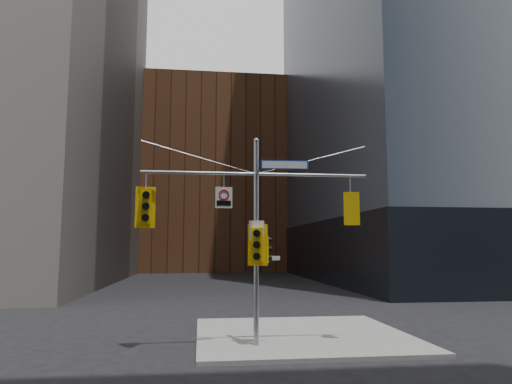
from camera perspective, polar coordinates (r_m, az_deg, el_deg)
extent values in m
plane|color=black|center=(14.31, 1.07, -20.81)|extent=(160.00, 160.00, 0.00)
cube|color=gray|center=(18.49, 5.70, -17.35)|extent=(8.00, 8.00, 0.15)
cube|color=black|center=(54.68, 26.44, -6.65)|extent=(36.40, 36.40, 6.00)
cube|color=brown|center=(72.56, -5.35, 1.50)|extent=(26.00, 20.00, 28.00)
cylinder|color=#93969B|center=(15.88, 0.03, -6.32)|extent=(0.18, 0.18, 7.20)
sphere|color=#93969B|center=(16.31, 0.03, 6.42)|extent=(0.20, 0.20, 0.20)
cylinder|color=#93969B|center=(15.96, -7.12, 2.38)|extent=(4.00, 0.11, 0.11)
cylinder|color=#93969B|center=(16.44, 6.97, 2.11)|extent=(4.00, 0.11, 0.11)
cylinder|color=#93969B|center=(15.74, 0.18, 2.46)|extent=(0.10, 0.70, 0.10)
cylinder|color=#93969B|center=(16.06, -7.09, 4.32)|extent=(4.00, 0.02, 1.12)
cylinder|color=#93969B|center=(16.53, 6.94, 3.99)|extent=(4.00, 0.02, 1.12)
cube|color=#ECB70C|center=(15.93, -13.65, -1.81)|extent=(0.41, 0.31, 1.15)
cube|color=#ECB70C|center=(16.12, -13.67, -1.87)|extent=(0.68, 0.14, 1.42)
cylinder|color=black|center=(15.75, -13.59, -0.35)|extent=(0.26, 0.21, 0.24)
cylinder|color=black|center=(15.83, -13.60, -0.39)|extent=(0.21, 0.05, 0.21)
cylinder|color=black|center=(15.71, -13.63, -1.74)|extent=(0.26, 0.21, 0.24)
cylinder|color=black|center=(15.79, -13.64, -1.77)|extent=(0.21, 0.05, 0.21)
cylinder|color=black|center=(15.68, -13.67, -3.13)|extent=(0.26, 0.21, 0.24)
cylinder|color=black|center=(15.77, -13.68, -3.15)|extent=(0.21, 0.05, 0.21)
cube|color=#ECB70C|center=(16.69, 11.75, -2.08)|extent=(0.33, 0.25, 0.95)
cube|color=#ECB70C|center=(16.53, 11.87, -2.04)|extent=(0.56, 0.10, 1.18)
cylinder|color=black|center=(16.90, 11.60, -1.06)|extent=(0.22, 0.17, 0.20)
cylinder|color=black|center=(16.83, 11.65, -1.04)|extent=(0.17, 0.04, 0.17)
cylinder|color=black|center=(16.87, 11.63, -2.14)|extent=(0.22, 0.17, 0.20)
cylinder|color=black|center=(16.80, 11.68, -2.11)|extent=(0.17, 0.04, 0.17)
cylinder|color=black|center=(16.85, 11.66, -3.21)|extent=(0.22, 0.17, 0.20)
cylinder|color=black|center=(16.78, 11.71, -3.20)|extent=(0.17, 0.04, 0.17)
cube|color=#ECB70C|center=(15.91, 1.04, -7.18)|extent=(0.27, 0.34, 0.94)
cylinder|color=black|center=(15.97, 1.65, -6.05)|extent=(0.18, 0.22, 0.20)
cylinder|color=black|center=(15.95, 1.40, -6.05)|extent=(0.05, 0.17, 0.17)
cylinder|color=black|center=(15.97, 1.65, -7.18)|extent=(0.18, 0.22, 0.20)
cylinder|color=black|center=(15.95, 1.41, -7.18)|extent=(0.05, 0.17, 0.17)
cylinder|color=black|center=(15.98, 1.66, -8.30)|extent=(0.18, 0.22, 0.20)
cylinder|color=#0CE559|center=(15.95, 1.41, -8.30)|extent=(0.05, 0.17, 0.17)
cube|color=#ECB70C|center=(15.60, 0.16, -6.62)|extent=(0.42, 0.33, 1.15)
cube|color=#ECB70C|center=(15.79, 0.22, -6.62)|extent=(0.67, 0.18, 1.42)
cylinder|color=black|center=(15.39, 0.09, -5.19)|extent=(0.27, 0.22, 0.24)
cylinder|color=black|center=(15.47, 0.11, -5.20)|extent=(0.21, 0.06, 0.21)
cylinder|color=black|center=(15.38, 0.09, -6.61)|extent=(0.27, 0.22, 0.24)
cylinder|color=black|center=(15.47, 0.12, -6.61)|extent=(0.21, 0.06, 0.21)
cylinder|color=black|center=(15.38, 0.09, -8.04)|extent=(0.27, 0.22, 0.24)
cylinder|color=black|center=(15.47, 0.12, -8.03)|extent=(0.21, 0.06, 0.21)
cube|color=#103C9B|center=(16.29, 3.59, 3.40)|extent=(1.72, 0.12, 0.33)
cube|color=silver|center=(16.27, 3.61, 3.42)|extent=(1.61, 0.08, 0.26)
cube|color=silver|center=(15.85, -4.04, -0.69)|extent=(0.59, 0.09, 0.74)
torus|color=#B20A0A|center=(15.84, -4.03, -0.33)|extent=(0.37, 0.09, 0.36)
cube|color=black|center=(15.81, -4.04, -1.39)|extent=(0.49, 0.06, 0.18)
cube|color=silver|center=(15.77, 0.08, -4.83)|extent=(0.52, 0.07, 0.68)
cube|color=#D88C00|center=(15.74, 0.09, -5.52)|extent=(0.38, 0.04, 0.30)
cube|color=silver|center=(15.94, 1.65, -8.26)|extent=(0.76, 0.05, 0.15)
cube|color=#145926|center=(16.34, -0.16, -9.34)|extent=(0.07, 0.70, 0.14)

